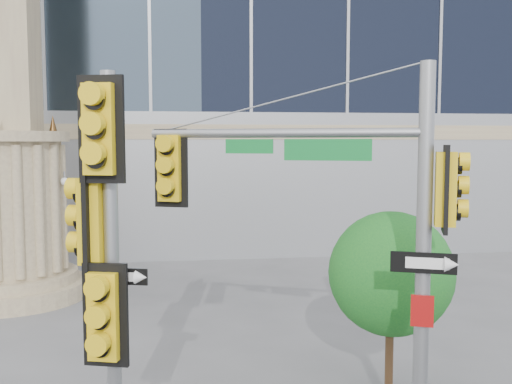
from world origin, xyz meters
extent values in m
cylinder|color=gray|center=(-6.00, 9.00, 0.25)|extent=(4.40, 4.40, 0.50)
cylinder|color=gray|center=(-6.00, 9.00, 0.65)|extent=(3.80, 3.80, 0.30)
cylinder|color=gray|center=(-6.00, 9.00, 2.80)|extent=(3.00, 3.00, 4.00)
cylinder|color=gray|center=(-6.00, 9.00, 4.95)|extent=(3.50, 3.50, 0.30)
cone|color=#472D14|center=(-4.70, 9.00, 5.35)|extent=(0.24, 0.24, 0.50)
cylinder|color=slate|center=(2.51, -1.50, 2.94)|extent=(0.22, 0.22, 5.88)
cylinder|color=slate|center=(0.60, -0.72, 4.90)|extent=(3.86, 1.68, 0.14)
cube|color=#0D712B|center=(1.23, -1.00, 4.66)|extent=(1.19, 0.52, 0.31)
cube|color=yellow|center=(-1.03, -0.05, 4.36)|extent=(0.60, 0.46, 1.23)
cube|color=yellow|center=(2.76, -1.60, 4.12)|extent=(0.46, 0.60, 1.23)
cube|color=black|center=(2.45, -1.63, 3.09)|extent=(0.85, 0.37, 0.29)
cube|color=#990E0E|center=(2.45, -1.63, 2.40)|extent=(0.30, 0.15, 0.45)
cylinder|color=slate|center=(-1.86, -1.00, 2.87)|extent=(0.21, 0.21, 5.74)
cube|color=yellow|center=(-1.93, -1.24, 4.93)|extent=(0.69, 0.48, 1.43)
cube|color=yellow|center=(-2.10, -0.93, 3.67)|extent=(0.48, 0.69, 1.43)
cube|color=yellow|center=(-1.93, -1.24, 2.41)|extent=(0.69, 0.48, 1.43)
cube|color=black|center=(-1.70, -1.19, 2.93)|extent=(0.69, 0.23, 0.23)
cylinder|color=#382314|center=(2.82, 0.53, 0.95)|extent=(0.15, 0.15, 1.91)
sphere|color=#14581E|center=(2.82, 0.53, 2.43)|extent=(2.22, 2.22, 2.22)
sphere|color=#14581E|center=(3.30, 0.79, 2.12)|extent=(1.38, 1.38, 1.38)
sphere|color=#14581E|center=(2.45, 0.26, 2.17)|extent=(1.16, 1.16, 1.16)
camera|label=1|loc=(-0.91, -9.07, 4.75)|focal=40.00mm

